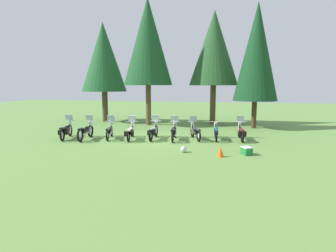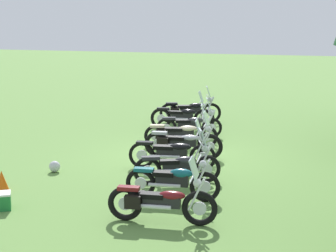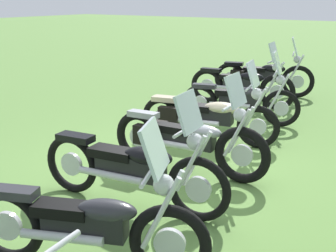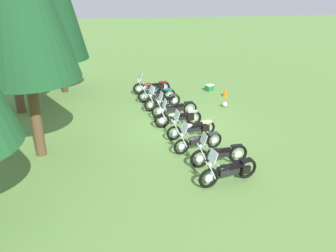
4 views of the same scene
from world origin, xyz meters
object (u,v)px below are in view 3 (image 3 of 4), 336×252
(motorcycle_5, at_px, (133,166))
(motorcycle_4, at_px, (186,139))
(motorcycle_1, at_px, (243,84))
(motorcycle_2, at_px, (242,99))
(motorcycle_6, at_px, (89,223))
(motorcycle_3, at_px, (206,114))
(motorcycle_0, at_px, (262,75))

(motorcycle_5, bearing_deg, motorcycle_4, 85.57)
(motorcycle_1, distance_m, motorcycle_2, 1.37)
(motorcycle_2, distance_m, motorcycle_6, 5.08)
(motorcycle_1, bearing_deg, motorcycle_3, -85.33)
(motorcycle_2, bearing_deg, motorcycle_5, -99.08)
(motorcycle_2, distance_m, motorcycle_3, 1.32)
(motorcycle_3, bearing_deg, motorcycle_4, -84.78)
(motorcycle_1, height_order, motorcycle_3, motorcycle_1)
(motorcycle_4, bearing_deg, motorcycle_2, 94.10)
(motorcycle_0, distance_m, motorcycle_2, 2.58)
(motorcycle_0, height_order, motorcycle_1, same)
(motorcycle_1, relative_size, motorcycle_2, 1.08)
(motorcycle_1, xyz_separation_m, motorcycle_5, (5.06, 1.00, 0.00))
(motorcycle_0, distance_m, motorcycle_4, 5.20)
(motorcycle_2, xyz_separation_m, motorcycle_5, (3.81, 0.44, 0.02))
(motorcycle_0, distance_m, motorcycle_1, 1.25)
(motorcycle_2, height_order, motorcycle_5, motorcycle_5)
(motorcycle_1, xyz_separation_m, motorcycle_6, (6.25, 1.45, -0.02))
(motorcycle_0, relative_size, motorcycle_1, 0.98)
(motorcycle_1, relative_size, motorcycle_6, 1.13)
(motorcycle_0, distance_m, motorcycle_5, 6.40)
(motorcycle_6, bearing_deg, motorcycle_0, 79.41)
(motorcycle_1, height_order, motorcycle_4, motorcycle_1)
(motorcycle_0, height_order, motorcycle_6, motorcycle_0)
(motorcycle_3, distance_m, motorcycle_5, 2.53)
(motorcycle_1, height_order, motorcycle_5, motorcycle_1)
(motorcycle_0, xyz_separation_m, motorcycle_1, (1.25, 0.06, -0.01))
(motorcycle_2, relative_size, motorcycle_4, 0.93)
(motorcycle_0, bearing_deg, motorcycle_6, -95.29)
(motorcycle_4, bearing_deg, motorcycle_3, 102.96)
(motorcycle_2, bearing_deg, motorcycle_4, -97.39)
(motorcycle_3, xyz_separation_m, motorcycle_4, (1.28, 0.39, 0.00))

